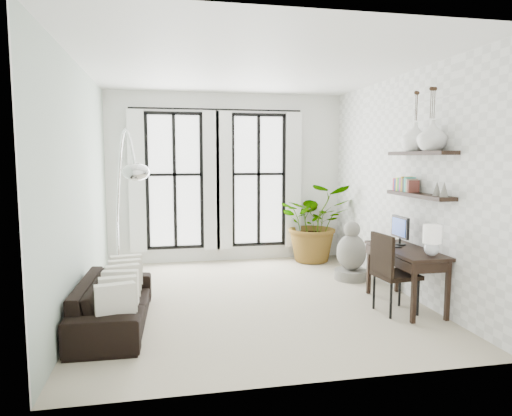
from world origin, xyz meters
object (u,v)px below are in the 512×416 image
object	(u,v)px
desk	(407,254)
desk_chair	(390,268)
plant	(315,222)
buddha	(351,255)
arc_lamp	(124,169)
sofa	(113,303)

from	to	relation	value
desk	desk_chair	bearing A→B (deg)	-154.94
plant	buddha	world-z (taller)	plant
desk_chair	arc_lamp	distance (m)	3.71
plant	desk_chair	size ratio (longest dim) A/B	1.46
desk	plant	bearing A→B (deg)	96.27
sofa	desk	world-z (taller)	desk
plant	desk_chair	world-z (taller)	plant
desk_chair	arc_lamp	xyz separation A→B (m)	(-3.33, 1.07, 1.25)
sofa	plant	xyz separation A→B (m)	(3.43, 2.80, 0.47)
plant	desk_chair	xyz separation A→B (m)	(-0.00, -3.01, -0.17)
plant	arc_lamp	distance (m)	4.00
sofa	plant	distance (m)	4.45
sofa	desk	bearing A→B (deg)	-89.20
arc_lamp	buddha	size ratio (longest dim) A/B	2.45
desk_chair	buddha	xyz separation A→B (m)	(0.16, 1.62, -0.18)
sofa	buddha	size ratio (longest dim) A/B	2.01
arc_lamp	buddha	xyz separation A→B (m)	(3.49, 0.55, -1.43)
plant	arc_lamp	xyz separation A→B (m)	(-3.33, -1.94, 1.09)
sofa	arc_lamp	world-z (taller)	arc_lamp
desk_chair	buddha	distance (m)	1.64
sofa	buddha	world-z (taller)	buddha
arc_lamp	buddha	world-z (taller)	arc_lamp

